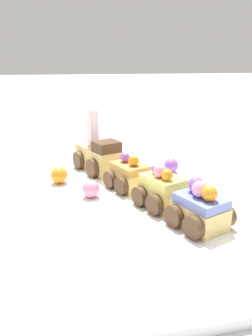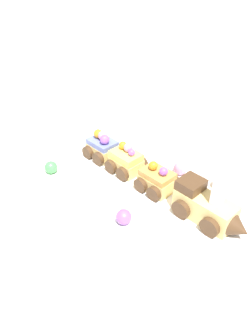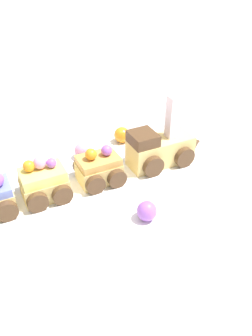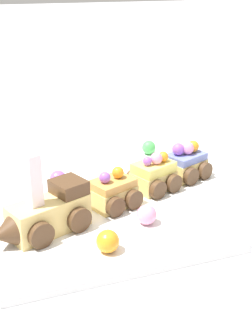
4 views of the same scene
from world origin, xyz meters
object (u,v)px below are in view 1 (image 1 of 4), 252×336
cake_train_locomotive (96,156)px  gumball_pink (91,189)px  cake_car_lemon (162,191)px  cake_car_blueberry (200,209)px  gumball_purple (171,166)px  cake_car_caramel (130,176)px  gumball_orange (59,175)px

cake_train_locomotive → gumball_pink: bearing=148.3°
cake_train_locomotive → cake_car_lemon: 0.21m
cake_car_lemon → cake_car_blueberry: 0.08m
gumball_pink → gumball_purple: bearing=-61.7°
cake_train_locomotive → cake_car_caramel: 0.12m
cake_car_caramel → gumball_purple: size_ratio=3.08×
cake_car_lemon → cake_train_locomotive: bearing=-0.1°
gumball_orange → gumball_purple: gumball_orange is taller
cake_train_locomotive → gumball_orange: cake_train_locomotive is taller
cake_train_locomotive → gumball_pink: 0.14m
cake_car_caramel → gumball_orange: (0.05, 0.12, -0.01)m
cake_car_caramel → cake_car_blueberry: 0.16m
cake_car_lemon → gumball_pink: 0.11m
cake_car_caramel → cake_car_lemon: cake_car_lemon is taller
cake_car_caramel → gumball_purple: (0.06, -0.10, -0.01)m
cake_car_blueberry → gumball_pink: cake_car_blueberry is taller
cake_train_locomotive → cake_car_blueberry: 0.28m
gumball_purple → gumball_orange: bearing=94.1°
cake_car_lemon → cake_car_blueberry: size_ratio=1.00×
gumball_orange → cake_car_caramel: bearing=-111.5°
gumball_pink → cake_car_lemon: bearing=-118.3°
cake_car_caramel → gumball_pink: 0.07m
cake_car_blueberry → cake_train_locomotive: bearing=0.0°
cake_train_locomotive → cake_car_lemon: size_ratio=1.68×
gumball_pink → gumball_purple: size_ratio=1.01×
cake_car_caramel → gumball_orange: cake_car_caramel is taller
cake_car_lemon → gumball_pink: (0.05, 0.10, -0.01)m
cake_car_caramel → gumball_pink: cake_car_caramel is taller
cake_train_locomotive → gumball_purple: cake_train_locomotive is taller
cake_train_locomotive → gumball_pink: size_ratio=5.10×
cake_car_caramel → cake_car_lemon: (-0.08, -0.03, 0.00)m
cake_train_locomotive → gumball_purple: 0.15m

